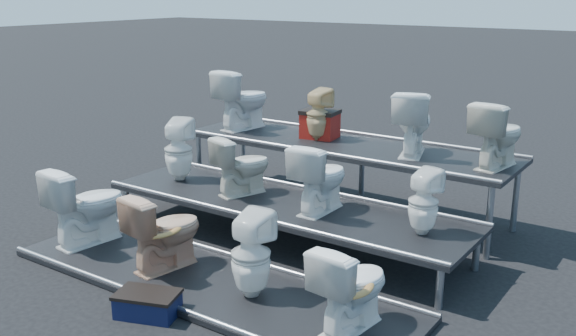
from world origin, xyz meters
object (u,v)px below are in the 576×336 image
Objects in this scene: toilet_5 at (242,165)px; toilet_6 at (320,177)px; toilet_11 at (498,134)px; step_stool at (148,306)px; toilet_1 at (165,230)px; toilet_2 at (251,254)px; toilet_0 at (87,205)px; toilet_3 at (351,286)px; toilet_4 at (179,150)px; toilet_8 at (243,99)px; red_crate at (320,126)px; toilet_10 at (413,122)px; toilet_9 at (318,114)px; toilet_7 at (424,202)px.

toilet_6 is at bearing -160.68° from toilet_5.
toilet_11 reaches higher than step_stool.
toilet_1 is 0.99× the size of toilet_2.
toilet_0 is at bearing 69.52° from toilet_5.
toilet_4 reaches higher than toilet_3.
toilet_5 reaches higher than toilet_2.
toilet_8 is (-0.04, 1.30, 0.43)m from toilet_4.
step_stool is at bearing 47.36° from toilet_2.
toilet_8 is at bearing 177.43° from red_crate.
toilet_11 is 1.39× the size of step_stool.
toilet_4 is at bearing -16.32° from toilet_3.
toilet_5 is at bearing 25.12° from toilet_10.
toilet_4 is 1.74× the size of red_crate.
toilet_10 is (0.33, 2.60, 0.78)m from toilet_2.
toilet_11 is at bearing -136.83° from toilet_0.
toilet_9 is at bearing -46.88° from toilet_3.
toilet_9 is (1.20, 0.00, -0.08)m from toilet_8.
toilet_7 is at bearing -160.68° from toilet_5.
toilet_11 is at bearing -122.55° from toilet_1.
toilet_9 reaches higher than toilet_5.
toilet_10 is at bearing -108.45° from toilet_1.
red_crate reaches higher than toilet_7.
step_stool is at bearing 102.92° from toilet_9.
toilet_4 is at bearing 30.06° from toilet_11.
toilet_8 reaches higher than toilet_10.
toilet_6 is 2.46m from toilet_8.
toilet_9 is 2.24m from toilet_11.
toilet_1 is 1.08× the size of toilet_11.
toilet_10 is (0.43, 1.30, 0.41)m from toilet_6.
toilet_6 is (2.00, 0.00, -0.01)m from toilet_4.
toilet_11 is at bearing 163.38° from toilet_10.
toilet_0 is 2.50m from toilet_6.
red_crate is (0.15, 1.41, 0.22)m from toilet_5.
toilet_9 reaches higher than toilet_3.
toilet_9 is (-1.94, 2.60, 0.76)m from toilet_3.
toilet_9 reaches higher than toilet_6.
step_stool is (1.63, -0.71, -0.39)m from toilet_0.
step_stool is (0.55, -2.01, -0.70)m from toilet_5.
toilet_10 is at bearing 54.85° from step_stool.
toilet_9 reaches higher than toilet_0.
step_stool is (-1.58, -0.71, -0.34)m from toilet_3.
toilet_4 is 2.78m from toilet_10.
toilet_1 is at bearing 6.41° from toilet_3.
toilet_7 is (3.14, 0.00, -0.06)m from toilet_4.
toilet_11 is (3.44, 0.00, -0.04)m from toilet_8.
toilet_7 is 1.23× the size of step_stool.
toilet_4 is at bearing 19.32° from toilet_5.
toilet_10 is at bearing -127.68° from toilet_0.
toilet_4 is 0.97m from toilet_5.
toilet_1 is at bearing -99.83° from red_crate.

